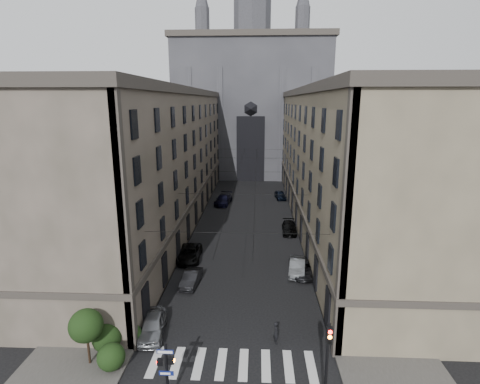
# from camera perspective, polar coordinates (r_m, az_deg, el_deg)

# --- Properties ---
(sidewalk_left) EXTENTS (7.00, 80.00, 0.15)m
(sidewalk_left) POSITION_cam_1_polar(r_m,az_deg,el_deg) (56.56, -9.74, -4.06)
(sidewalk_left) COLOR #383533
(sidewalk_left) RESTS_ON ground
(sidewalk_right) EXTENTS (7.00, 80.00, 0.15)m
(sidewalk_right) POSITION_cam_1_polar(r_m,az_deg,el_deg) (55.99, 11.82, -4.35)
(sidewalk_right) COLOR #383533
(sidewalk_right) RESTS_ON ground
(zebra_crossing) EXTENTS (11.00, 3.20, 0.01)m
(zebra_crossing) POSITION_cam_1_polar(r_m,az_deg,el_deg) (27.60, -1.18, -24.73)
(zebra_crossing) COLOR beige
(zebra_crossing) RESTS_ON ground
(building_left) EXTENTS (13.60, 60.60, 18.85)m
(building_left) POSITION_cam_1_polar(r_m,az_deg,el_deg) (55.20, -13.12, 5.23)
(building_left) COLOR #464036
(building_left) RESTS_ON ground
(building_right) EXTENTS (13.60, 60.60, 18.85)m
(building_right) POSITION_cam_1_polar(r_m,az_deg,el_deg) (54.45, 15.36, 4.98)
(building_right) COLOR brown
(building_right) RESTS_ON ground
(gothic_tower) EXTENTS (35.00, 23.00, 58.00)m
(gothic_tower) POSITION_cam_1_polar(r_m,az_deg,el_deg) (91.53, 1.80, 14.12)
(gothic_tower) COLOR #2D2D33
(gothic_tower) RESTS_ON ground
(pedestrian_signal_left) EXTENTS (1.02, 0.38, 4.00)m
(pedestrian_signal_left) POSITION_cam_1_polar(r_m,az_deg,el_deg) (23.92, -11.14, -24.95)
(pedestrian_signal_left) COLOR black
(pedestrian_signal_left) RESTS_ON ground
(traffic_light_right) EXTENTS (0.34, 0.50, 5.20)m
(traffic_light_right) POSITION_cam_1_polar(r_m,az_deg,el_deg) (23.47, 13.20, -22.95)
(traffic_light_right) COLOR black
(traffic_light_right) RESTS_ON ground
(shrub_cluster) EXTENTS (3.90, 4.40, 3.90)m
(shrub_cluster) POSITION_cam_1_polar(r_m,az_deg,el_deg) (28.39, -20.23, -19.98)
(shrub_cluster) COLOR black
(shrub_cluster) RESTS_ON sidewalk_left
(tram_wires) EXTENTS (14.00, 60.00, 0.43)m
(tram_wires) POSITION_cam_1_polar(r_m,az_deg,el_deg) (53.14, 1.00, 2.97)
(tram_wires) COLOR black
(tram_wires) RESTS_ON ground
(car_left_near) EXTENTS (2.32, 4.67, 1.53)m
(car_left_near) POSITION_cam_1_polar(r_m,az_deg,el_deg) (30.53, -13.16, -19.18)
(car_left_near) COLOR slate
(car_left_near) RESTS_ON ground
(car_left_midnear) EXTENTS (1.77, 4.12, 1.32)m
(car_left_midnear) POSITION_cam_1_polar(r_m,az_deg,el_deg) (36.96, -7.44, -12.92)
(car_left_midnear) COLOR black
(car_left_midnear) RESTS_ON ground
(car_left_midfar) EXTENTS (2.58, 5.30, 1.45)m
(car_left_midfar) POSITION_cam_1_polar(r_m,az_deg,el_deg) (42.32, -7.71, -9.26)
(car_left_midfar) COLOR black
(car_left_midfar) RESTS_ON ground
(car_left_far) EXTENTS (3.00, 5.91, 1.64)m
(car_left_far) POSITION_cam_1_polar(r_m,az_deg,el_deg) (63.78, -2.55, -1.13)
(car_left_far) COLOR black
(car_left_far) RESTS_ON ground
(car_right_near) EXTENTS (2.13, 4.63, 1.47)m
(car_right_near) POSITION_cam_1_polar(r_m,az_deg,el_deg) (39.27, 8.71, -11.18)
(car_right_near) COLOR slate
(car_right_near) RESTS_ON ground
(car_right_midnear) EXTENTS (2.44, 4.89, 1.33)m
(car_right_midnear) POSITION_cam_1_polar(r_m,az_deg,el_deg) (39.20, 9.47, -11.37)
(car_right_midnear) COLOR black
(car_right_midnear) RESTS_ON ground
(car_right_midfar) EXTENTS (2.02, 4.70, 1.35)m
(car_right_midfar) POSITION_cam_1_polar(r_m,az_deg,el_deg) (50.55, 7.51, -5.43)
(car_right_midfar) COLOR black
(car_right_midfar) RESTS_ON ground
(car_right_far) EXTENTS (2.20, 4.35, 1.42)m
(car_right_far) POSITION_cam_1_polar(r_m,az_deg,el_deg) (67.51, 6.16, -0.46)
(car_right_far) COLOR black
(car_right_far) RESTS_ON ground
(pedestrian) EXTENTS (0.58, 0.72, 1.71)m
(pedestrian) POSITION_cam_1_polar(r_m,az_deg,el_deg) (29.03, 5.50, -20.53)
(pedestrian) COLOR black
(pedestrian) RESTS_ON ground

